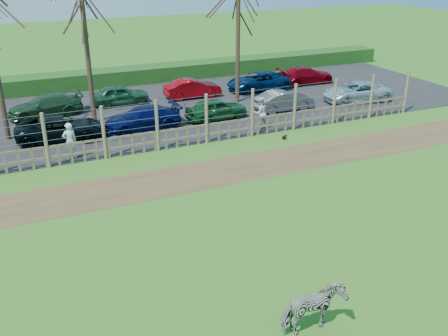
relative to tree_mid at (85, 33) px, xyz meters
name	(u,v)px	position (x,y,z in m)	size (l,w,h in m)	color
ground	(227,228)	(2.00, -13.50, -4.87)	(120.00, 120.00, 0.00)	#56872F
dirt_strip	(183,178)	(2.00, -9.00, -4.86)	(34.00, 2.80, 0.01)	brown
asphalt	(126,113)	(2.00, 1.00, -4.85)	(44.00, 13.00, 0.04)	#232326
hedge	(102,78)	(2.00, 8.00, -4.32)	(46.00, 2.00, 1.10)	#1E4716
fence	(158,135)	(2.00, -5.50, -4.06)	(30.16, 0.16, 2.50)	brown
tree_mid	(85,33)	(0.00, 0.00, 0.00)	(4.80, 4.80, 6.83)	#3D2B1E
tree_right	(238,16)	(9.00, 0.50, 0.37)	(4.80, 4.80, 7.35)	#3D2B1E
zebra	(313,310)	(1.87, -18.97, -4.19)	(0.73, 1.60, 1.35)	gray
visitor_a	(70,141)	(-1.96, -5.00, -3.96)	(0.63, 0.41, 1.72)	silver
visitor_b	(260,113)	(7.90, -4.68, -3.96)	(0.84, 0.65, 1.72)	silver
crow	(284,137)	(8.29, -6.59, -4.76)	(0.28, 0.21, 0.23)	black
car_2	(61,129)	(-2.04, -2.24, -4.23)	(1.99, 4.32, 1.20)	black
car_3	(142,119)	(2.10, -2.33, -4.23)	(1.68, 4.13, 1.20)	#080E44
car_4	(216,109)	(6.39, -2.29, -4.23)	(1.42, 3.52, 1.20)	#194D26
car_5	(284,101)	(10.68, -2.39, -4.23)	(1.27, 3.64, 1.20)	#57525B
car_6	(356,92)	(15.91, -2.44, -4.23)	(1.99, 4.32, 1.20)	#AFC5CA
car_9	(45,106)	(-2.33, 2.22, -4.23)	(1.68, 4.13, 1.20)	#234629
car_10	(120,95)	(2.11, 2.88, -4.23)	(1.42, 3.52, 1.20)	#225634
car_11	(193,88)	(6.76, 2.53, -4.23)	(1.27, 3.64, 1.20)	#96070E
car_12	(258,81)	(11.49, 2.46, -4.23)	(1.99, 4.32, 1.20)	#041E4B
car_13	(306,75)	(15.44, 2.73, -4.23)	(1.68, 4.13, 1.20)	maroon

